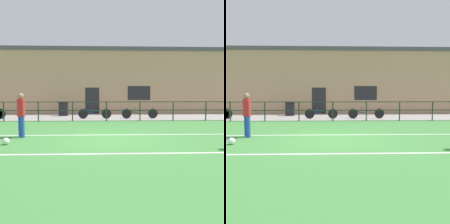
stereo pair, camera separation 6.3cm
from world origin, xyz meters
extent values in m
cube|color=#42843D|center=(0.00, 0.00, -0.02)|extent=(60.00, 44.00, 0.04)
cube|color=white|center=(0.00, 0.99, 0.00)|extent=(36.00, 0.11, 0.00)
cube|color=white|center=(0.00, -2.04, 0.00)|extent=(36.00, 0.11, 0.00)
cube|color=gray|center=(0.00, 8.50, 0.01)|extent=(48.00, 5.00, 0.02)
cylinder|color=#193823|center=(-6.00, 6.00, 0.57)|extent=(0.07, 0.07, 1.15)
cylinder|color=#193823|center=(-4.00, 6.00, 0.57)|extent=(0.07, 0.07, 1.15)
cylinder|color=#193823|center=(-2.00, 6.00, 0.57)|extent=(0.07, 0.07, 1.15)
cylinder|color=#193823|center=(0.00, 6.00, 0.57)|extent=(0.07, 0.07, 1.15)
cylinder|color=#193823|center=(2.00, 6.00, 0.57)|extent=(0.07, 0.07, 1.15)
cylinder|color=#193823|center=(4.00, 6.00, 0.57)|extent=(0.07, 0.07, 1.15)
cylinder|color=#193823|center=(6.00, 6.00, 0.57)|extent=(0.07, 0.07, 1.15)
cube|color=#193823|center=(0.00, 6.00, 1.13)|extent=(36.00, 0.04, 0.04)
cube|color=#193823|center=(0.00, 6.00, 0.63)|extent=(36.00, 0.04, 0.04)
cube|color=tan|center=(0.00, 12.20, 2.51)|extent=(28.00, 2.40, 5.02)
cube|color=#232328|center=(-1.04, 10.98, 1.05)|extent=(1.10, 0.04, 2.10)
cube|color=#232328|center=(2.69, 10.98, 1.67)|extent=(1.80, 0.04, 1.10)
cube|color=#4C4C51|center=(0.00, 12.20, 5.17)|extent=(28.00, 2.56, 0.30)
cylinder|color=blue|center=(-3.30, 0.71, 0.39)|extent=(0.14, 0.14, 0.77)
cylinder|color=blue|center=(-3.15, 0.51, 0.39)|extent=(0.14, 0.14, 0.77)
cylinder|color=red|center=(-3.23, 0.61, 1.09)|extent=(0.29, 0.29, 0.64)
sphere|color=#A37556|center=(-3.23, 0.61, 1.52)|extent=(0.22, 0.22, 0.22)
cylinder|color=red|center=(-3.33, 0.75, 1.08)|extent=(0.10, 0.10, 0.57)
cylinder|color=red|center=(-3.12, 0.47, 1.08)|extent=(0.10, 0.10, 0.57)
sphere|color=white|center=(-3.28, -0.72, 0.11)|extent=(0.22, 0.22, 0.22)
cylinder|color=black|center=(1.32, 7.20, 0.33)|extent=(0.62, 0.04, 0.62)
cylinder|color=black|center=(3.03, 7.20, 0.33)|extent=(0.62, 0.04, 0.62)
cube|color=black|center=(2.17, 7.20, 0.53)|extent=(1.33, 0.04, 0.04)
cube|color=black|center=(1.75, 7.20, 0.43)|extent=(0.84, 0.03, 0.23)
cylinder|color=black|center=(1.88, 7.20, 0.63)|extent=(0.03, 0.03, 0.20)
cylinder|color=black|center=(3.03, 7.20, 0.60)|extent=(0.03, 0.03, 0.28)
cylinder|color=black|center=(-1.47, 7.20, 0.33)|extent=(0.62, 0.04, 0.62)
cylinder|color=black|center=(0.02, 7.20, 0.33)|extent=(0.62, 0.04, 0.62)
cube|color=#234C99|center=(-0.73, 7.20, 0.54)|extent=(1.17, 0.04, 0.04)
cube|color=#234C99|center=(-1.10, 7.20, 0.43)|extent=(0.73, 0.03, 0.23)
cylinder|color=#234C99|center=(-0.99, 7.20, 0.64)|extent=(0.03, 0.03, 0.20)
cylinder|color=#234C99|center=(0.02, 7.20, 0.61)|extent=(0.03, 0.03, 0.28)
cylinder|color=black|center=(-6.67, 7.20, 0.34)|extent=(0.65, 0.04, 0.65)
cylinder|color=#1E6633|center=(-6.67, 7.20, 0.62)|extent=(0.03, 0.03, 0.28)
cube|color=black|center=(-3.08, 9.47, 0.48)|extent=(0.61, 0.51, 0.92)
cube|color=black|center=(-3.08, 9.47, 0.98)|extent=(0.64, 0.55, 0.08)
camera|label=1|loc=(-0.25, -8.44, 1.58)|focal=39.18mm
camera|label=2|loc=(-0.19, -8.44, 1.58)|focal=39.18mm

